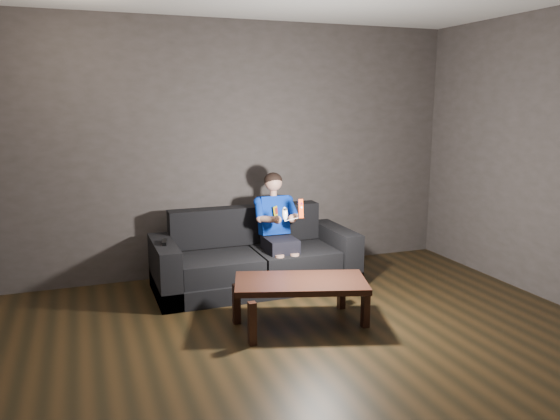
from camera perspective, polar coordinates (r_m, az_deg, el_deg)
name	(u,v)px	position (r m, az deg, el deg)	size (l,w,h in m)	color
floor	(336,370)	(4.03, 5.90, -16.26)	(5.00, 5.00, 0.00)	black
back_wall	(236,149)	(5.94, -4.57, 6.33)	(5.00, 0.04, 2.70)	#383431
sofa	(254,262)	(5.57, -2.70, -5.47)	(2.01, 0.87, 0.78)	black
child	(277,221)	(5.49, -0.31, -1.16)	(0.44, 0.54, 1.08)	black
wii_remote_red	(301,209)	(5.10, 2.17, 0.15)	(0.05, 0.07, 0.18)	red
nunchuk_white	(285,214)	(5.06, 0.51, -0.40)	(0.07, 0.09, 0.14)	silver
wii_remote_black	(164,242)	(5.23, -11.99, -3.30)	(0.07, 0.17, 0.03)	black
coffee_table	(301,286)	(4.60, 2.17, -7.97)	(1.20, 0.84, 0.40)	black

